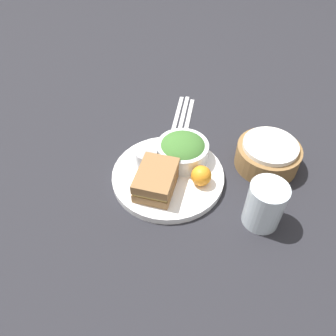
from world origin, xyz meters
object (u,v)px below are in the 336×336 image
at_px(fork, 178,113).
at_px(spoon, 189,115).
at_px(drink_glass, 265,205).
at_px(bread_basket, 268,155).
at_px(plate, 168,176).
at_px(knife, 183,114).
at_px(dressing_cup, 147,158).
at_px(salad_bowl, 183,150).
at_px(sandwich, 156,180).

relative_size(fork, spoon, 1.11).
height_order(drink_glass, bread_basket, drink_glass).
bearing_deg(drink_glass, bread_basket, 166.23).
height_order(plate, knife, plate).
distance_m(fork, spoon, 0.04).
relative_size(dressing_cup, spoon, 0.34).
xyz_separation_m(salad_bowl, knife, (-0.21, 0.00, -0.05)).
bearing_deg(sandwich, bread_basket, 110.01).
bearing_deg(knife, sandwich, 176.56).
bearing_deg(plate, salad_bowl, 147.33).
bearing_deg(spoon, drink_glass, -149.54).
bearing_deg(salad_bowl, fork, -176.41).
distance_m(salad_bowl, fork, 0.22).
height_order(sandwich, salad_bowl, salad_bowl).
bearing_deg(knife, spoon, -90.00).
distance_m(dressing_cup, drink_glass, 0.31).
xyz_separation_m(plate, spoon, (-0.26, 0.06, -0.01)).
distance_m(salad_bowl, knife, 0.21).
xyz_separation_m(bread_basket, fork, (-0.21, -0.23, -0.03)).
height_order(salad_bowl, fork, salad_bowl).
bearing_deg(sandwich, plate, 150.27).
distance_m(drink_glass, knife, 0.43).
distance_m(plate, drink_glass, 0.25).
xyz_separation_m(drink_glass, knife, (-0.39, -0.17, -0.05)).
xyz_separation_m(salad_bowl, spoon, (-0.21, 0.02, -0.05)).
distance_m(bread_basket, fork, 0.32).
xyz_separation_m(sandwich, drink_glass, (0.07, 0.24, 0.01)).
distance_m(plate, spoon, 0.27).
xyz_separation_m(sandwich, bread_basket, (-0.10, 0.28, -0.01)).
distance_m(dressing_cup, spoon, 0.26).
relative_size(dressing_cup, fork, 0.31).
xyz_separation_m(dressing_cup, spoon, (-0.23, 0.11, -0.04)).
bearing_deg(dressing_cup, salad_bowl, 103.89).
bearing_deg(drink_glass, knife, -156.09).
relative_size(sandwich, salad_bowl, 1.01).
height_order(drink_glass, knife, drink_glass).
bearing_deg(knife, dressing_cup, 166.26).
relative_size(sandwich, spoon, 0.83).
height_order(sandwich, spoon, sandwich).
distance_m(plate, salad_bowl, 0.08).
bearing_deg(spoon, plate, 176.16).
bearing_deg(knife, salad_bowl, -172.58).
bearing_deg(dressing_cup, plate, 58.82).
distance_m(sandwich, salad_bowl, 0.12).
relative_size(dressing_cup, drink_glass, 0.49).
relative_size(plate, dressing_cup, 5.06).
bearing_deg(plate, fork, 175.19).
bearing_deg(sandwich, drink_glass, 72.62).
bearing_deg(knife, plate, 180.00).
relative_size(salad_bowl, spoon, 0.82).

